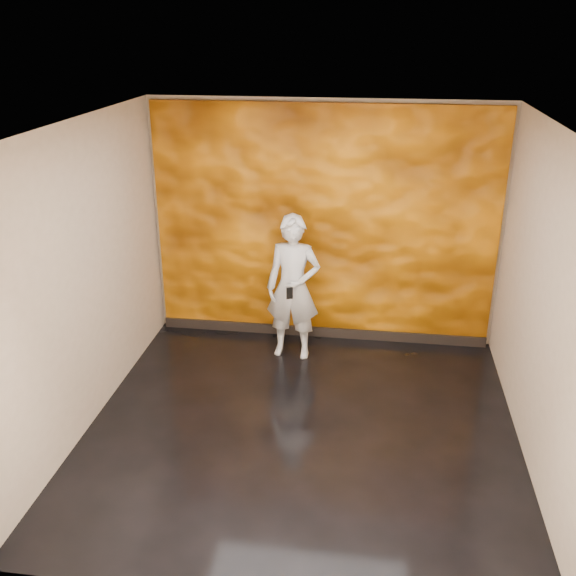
# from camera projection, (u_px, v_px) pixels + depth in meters

# --- Properties ---
(room) EXTENTS (4.02, 4.02, 2.81)m
(room) POSITION_uv_depth(u_px,v_px,m) (303.00, 292.00, 5.52)
(room) COLOR black
(room) RESTS_ON ground
(feature_wall) EXTENTS (3.90, 0.06, 2.75)m
(feature_wall) POSITION_uv_depth(u_px,v_px,m) (324.00, 227.00, 7.32)
(feature_wall) COLOR orange
(feature_wall) RESTS_ON ground
(baseboard) EXTENTS (3.90, 0.04, 0.12)m
(baseboard) POSITION_uv_depth(u_px,v_px,m) (321.00, 332.00, 7.79)
(baseboard) COLOR black
(baseboard) RESTS_ON ground
(man) EXTENTS (0.63, 0.43, 1.65)m
(man) POSITION_uv_depth(u_px,v_px,m) (293.00, 288.00, 7.09)
(man) COLOR #A9B0B9
(man) RESTS_ON ground
(phone) EXTENTS (0.07, 0.04, 0.13)m
(phone) POSITION_uv_depth(u_px,v_px,m) (290.00, 293.00, 6.85)
(phone) COLOR black
(phone) RESTS_ON man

